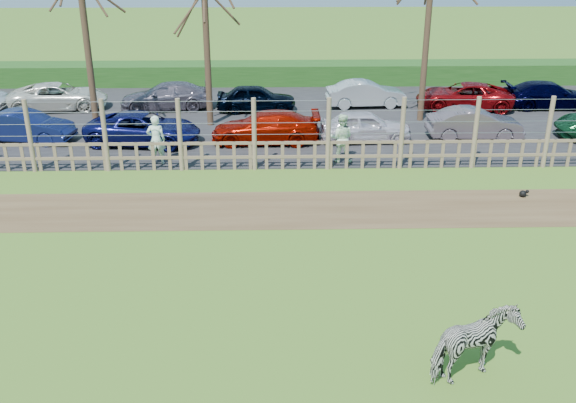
{
  "coord_description": "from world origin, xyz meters",
  "views": [
    {
      "loc": [
        0.62,
        -12.78,
        7.52
      ],
      "look_at": [
        1.0,
        2.5,
        1.1
      ],
      "focal_mm": 40.0,
      "sensor_mm": 36.0,
      "label": 1
    }
  ],
  "objects_px": {
    "tree_mid": "(205,6)",
    "car_2": "(143,129)",
    "zebra": "(475,345)",
    "car_3": "(265,127)",
    "visitor_b": "(341,138)",
    "car_10": "(256,98)",
    "car_11": "(366,94)",
    "visitor_a": "(156,140)",
    "car_12": "(464,96)",
    "car_1": "(25,127)",
    "car_4": "(365,126)",
    "car_8": "(58,96)",
    "car_13": "(549,95)",
    "car_9": "(166,96)",
    "car_5": "(474,124)",
    "crow": "(523,194)"
  },
  "relations": [
    {
      "from": "tree_mid",
      "to": "car_2",
      "type": "relative_size",
      "value": 1.58
    },
    {
      "from": "zebra",
      "to": "car_3",
      "type": "relative_size",
      "value": 0.41
    },
    {
      "from": "visitor_b",
      "to": "car_10",
      "type": "relative_size",
      "value": 0.49
    },
    {
      "from": "visitor_b",
      "to": "car_11",
      "type": "distance_m",
      "value": 7.98
    },
    {
      "from": "tree_mid",
      "to": "visitor_a",
      "type": "distance_m",
      "value": 6.46
    },
    {
      "from": "visitor_a",
      "to": "car_12",
      "type": "height_order",
      "value": "visitor_a"
    },
    {
      "from": "car_1",
      "to": "car_4",
      "type": "height_order",
      "value": "same"
    },
    {
      "from": "car_1",
      "to": "car_4",
      "type": "bearing_deg",
      "value": -83.2
    },
    {
      "from": "car_8",
      "to": "car_13",
      "type": "bearing_deg",
      "value": -98.56
    },
    {
      "from": "car_12",
      "to": "car_1",
      "type": "bearing_deg",
      "value": -68.24
    },
    {
      "from": "car_9",
      "to": "car_13",
      "type": "height_order",
      "value": "same"
    },
    {
      "from": "car_2",
      "to": "car_3",
      "type": "height_order",
      "value": "same"
    },
    {
      "from": "car_5",
      "to": "car_12",
      "type": "xyz_separation_m",
      "value": [
        0.87,
        4.55,
        0.0
      ]
    },
    {
      "from": "visitor_b",
      "to": "zebra",
      "type": "bearing_deg",
      "value": 106.67
    },
    {
      "from": "zebra",
      "to": "car_5",
      "type": "bearing_deg",
      "value": -44.49
    },
    {
      "from": "crow",
      "to": "car_12",
      "type": "relative_size",
      "value": 0.07
    },
    {
      "from": "car_5",
      "to": "car_11",
      "type": "height_order",
      "value": "same"
    },
    {
      "from": "car_2",
      "to": "car_5",
      "type": "height_order",
      "value": "same"
    },
    {
      "from": "tree_mid",
      "to": "car_8",
      "type": "height_order",
      "value": "tree_mid"
    },
    {
      "from": "car_4",
      "to": "car_11",
      "type": "relative_size",
      "value": 0.97
    },
    {
      "from": "visitor_b",
      "to": "car_12",
      "type": "bearing_deg",
      "value": -120.55
    },
    {
      "from": "car_11",
      "to": "car_1",
      "type": "bearing_deg",
      "value": 106.19
    },
    {
      "from": "tree_mid",
      "to": "crow",
      "type": "xyz_separation_m",
      "value": [
        10.31,
        -8.21,
        -4.75
      ]
    },
    {
      "from": "car_4",
      "to": "car_12",
      "type": "height_order",
      "value": "same"
    },
    {
      "from": "car_2",
      "to": "car_4",
      "type": "bearing_deg",
      "value": -81.31
    },
    {
      "from": "car_12",
      "to": "car_13",
      "type": "bearing_deg",
      "value": 99.78
    },
    {
      "from": "car_10",
      "to": "car_12",
      "type": "distance_m",
      "value": 9.48
    },
    {
      "from": "visitor_a",
      "to": "car_11",
      "type": "height_order",
      "value": "visitor_a"
    },
    {
      "from": "crow",
      "to": "car_9",
      "type": "distance_m",
      "value": 16.57
    },
    {
      "from": "tree_mid",
      "to": "car_12",
      "type": "relative_size",
      "value": 1.58
    },
    {
      "from": "car_5",
      "to": "car_11",
      "type": "xyz_separation_m",
      "value": [
        -3.55,
        5.1,
        0.0
      ]
    },
    {
      "from": "crow",
      "to": "car_4",
      "type": "xyz_separation_m",
      "value": [
        -4.12,
        5.73,
        0.52
      ]
    },
    {
      "from": "visitor_b",
      "to": "car_4",
      "type": "height_order",
      "value": "visitor_b"
    },
    {
      "from": "crow",
      "to": "car_3",
      "type": "xyz_separation_m",
      "value": [
        -7.97,
        5.66,
        0.52
      ]
    },
    {
      "from": "car_13",
      "to": "crow",
      "type": "bearing_deg",
      "value": 155.72
    },
    {
      "from": "car_2",
      "to": "car_8",
      "type": "relative_size",
      "value": 1.0
    },
    {
      "from": "car_12",
      "to": "car_13",
      "type": "height_order",
      "value": "same"
    },
    {
      "from": "crow",
      "to": "car_10",
      "type": "relative_size",
      "value": 0.08
    },
    {
      "from": "car_2",
      "to": "car_4",
      "type": "relative_size",
      "value": 1.23
    },
    {
      "from": "car_3",
      "to": "visitor_a",
      "type": "bearing_deg",
      "value": -57.88
    },
    {
      "from": "tree_mid",
      "to": "car_13",
      "type": "xyz_separation_m",
      "value": [
        15.32,
        2.42,
        -4.23
      ]
    },
    {
      "from": "crow",
      "to": "car_4",
      "type": "height_order",
      "value": "car_4"
    },
    {
      "from": "zebra",
      "to": "car_11",
      "type": "relative_size",
      "value": 0.46
    },
    {
      "from": "zebra",
      "to": "car_4",
      "type": "xyz_separation_m",
      "value": [
        -0.0,
        14.32,
        -0.07
      ]
    },
    {
      "from": "car_9",
      "to": "car_12",
      "type": "distance_m",
      "value": 13.59
    },
    {
      "from": "car_9",
      "to": "car_10",
      "type": "bearing_deg",
      "value": 76.4
    },
    {
      "from": "zebra",
      "to": "car_4",
      "type": "distance_m",
      "value": 14.32
    },
    {
      "from": "visitor_a",
      "to": "car_3",
      "type": "relative_size",
      "value": 0.42
    },
    {
      "from": "visitor_b",
      "to": "car_10",
      "type": "xyz_separation_m",
      "value": [
        -3.12,
        7.03,
        -0.26
      ]
    },
    {
      "from": "zebra",
      "to": "car_3",
      "type": "distance_m",
      "value": 14.76
    }
  ]
}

